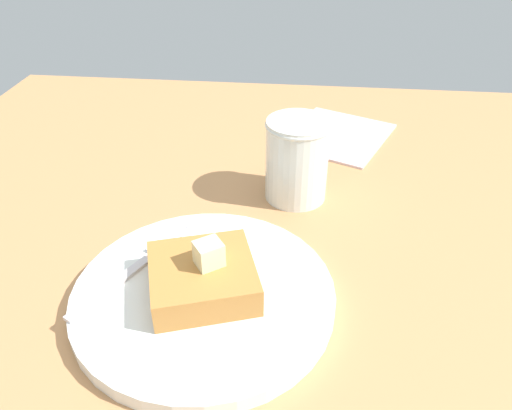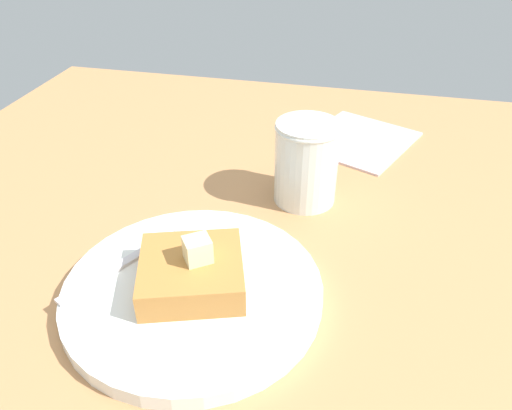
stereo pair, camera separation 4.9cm
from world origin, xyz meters
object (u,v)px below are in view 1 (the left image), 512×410
object	(u,v)px
plate	(204,294)
syrup_jar	(297,162)
fork	(146,260)
napkin	(337,135)

from	to	relation	value
plate	syrup_jar	distance (cm)	19.80
fork	syrup_jar	distance (cm)	20.21
plate	fork	size ratio (longest dim) A/B	1.55
plate	fork	distance (cm)	6.79
plate	fork	bearing A→B (deg)	-27.16
plate	syrup_jar	bearing A→B (deg)	-111.96
syrup_jar	plate	bearing A→B (deg)	68.04
syrup_jar	napkin	bearing A→B (deg)	-108.15
syrup_jar	napkin	distance (cm)	17.58
plate	napkin	size ratio (longest dim) A/B	1.56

